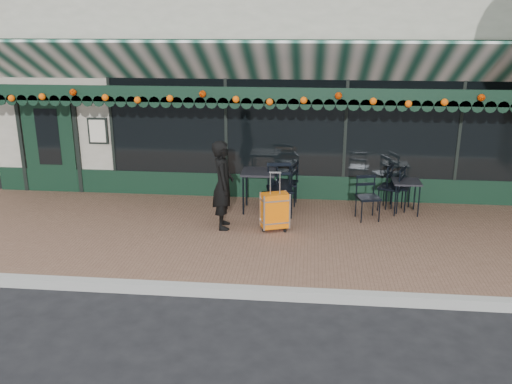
# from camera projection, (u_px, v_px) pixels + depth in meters

# --- Properties ---
(ground) EXTENTS (80.00, 80.00, 0.00)m
(ground) POSITION_uv_depth(u_px,v_px,m) (255.00, 295.00, 7.60)
(ground) COLOR black
(ground) RESTS_ON ground
(sidewalk) EXTENTS (18.00, 4.00, 0.15)m
(sidewalk) POSITION_uv_depth(u_px,v_px,m) (267.00, 236.00, 9.48)
(sidewalk) COLOR brown
(sidewalk) RESTS_ON ground
(curb) EXTENTS (18.00, 0.16, 0.15)m
(curb) POSITION_uv_depth(u_px,v_px,m) (254.00, 293.00, 7.50)
(curb) COLOR #9E9E99
(curb) RESTS_ON ground
(restaurant_building) EXTENTS (12.00, 9.60, 4.50)m
(restaurant_building) POSITION_uv_depth(u_px,v_px,m) (285.00, 77.00, 14.36)
(restaurant_building) COLOR gray
(restaurant_building) RESTS_ON ground
(woman) EXTENTS (0.47, 0.63, 1.58)m
(woman) POSITION_uv_depth(u_px,v_px,m) (223.00, 185.00, 9.47)
(woman) COLOR black
(woman) RESTS_ON sidewalk
(suitcase) EXTENTS (0.52, 0.40, 1.06)m
(suitcase) POSITION_uv_depth(u_px,v_px,m) (275.00, 211.00, 9.46)
(suitcase) COLOR orange
(suitcase) RESTS_ON sidewalk
(cafe_table_a) EXTENTS (0.52, 0.52, 0.64)m
(cafe_table_a) POSITION_uv_depth(u_px,v_px,m) (406.00, 184.00, 10.27)
(cafe_table_a) COLOR black
(cafe_table_a) RESTS_ON sidewalk
(cafe_table_b) EXTENTS (0.64, 0.64, 0.79)m
(cafe_table_b) POSITION_uv_depth(u_px,v_px,m) (259.00, 175.00, 10.36)
(cafe_table_b) COLOR black
(cafe_table_b) RESTS_ON sidewalk
(chair_a_left) EXTENTS (0.59, 0.59, 0.89)m
(chair_a_left) POSITION_uv_depth(u_px,v_px,m) (391.00, 188.00, 10.48)
(chair_a_left) COLOR black
(chair_a_left) RESTS_ON sidewalk
(chair_a_right) EXTENTS (0.57, 0.57, 0.88)m
(chair_a_right) POSITION_uv_depth(u_px,v_px,m) (399.00, 187.00, 10.55)
(chair_a_right) COLOR black
(chair_a_right) RESTS_ON sidewalk
(chair_a_front) EXTENTS (0.50, 0.50, 0.82)m
(chair_a_front) POSITION_uv_depth(u_px,v_px,m) (368.00, 198.00, 9.97)
(chair_a_front) COLOR black
(chair_a_front) RESTS_ON sidewalk
(chair_b_left) EXTENTS (0.54, 0.54, 0.88)m
(chair_b_left) POSITION_uv_depth(u_px,v_px,m) (285.00, 183.00, 10.80)
(chair_b_left) COLOR black
(chair_b_left) RESTS_ON sidewalk
(chair_b_right) EXTENTS (0.52, 0.52, 0.85)m
(chair_b_right) POSITION_uv_depth(u_px,v_px,m) (284.00, 184.00, 10.78)
(chair_b_right) COLOR black
(chair_b_right) RESTS_ON sidewalk
(chair_b_front) EXTENTS (0.57, 0.57, 1.00)m
(chair_b_front) POSITION_uv_depth(u_px,v_px,m) (280.00, 190.00, 10.17)
(chair_b_front) COLOR black
(chair_b_front) RESTS_ON sidewalk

